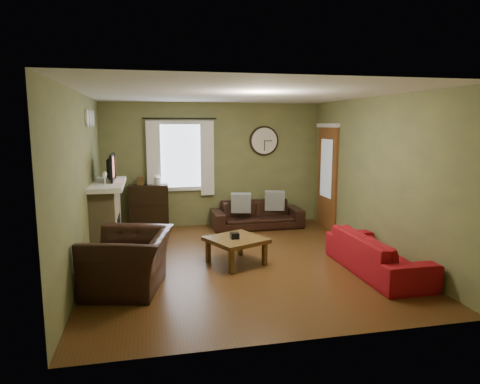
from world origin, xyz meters
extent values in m
cube|color=#4E2E14|center=(0.00, 0.00, 0.00)|extent=(4.60, 5.20, 0.00)
cube|color=white|center=(0.00, 0.00, 2.60)|extent=(4.60, 5.20, 0.00)
cube|color=olive|center=(-2.30, 0.00, 1.30)|extent=(0.00, 5.20, 2.60)
cube|color=olive|center=(2.30, 0.00, 1.30)|extent=(0.00, 5.20, 2.60)
cube|color=olive|center=(0.00, 2.60, 1.30)|extent=(4.60, 0.00, 2.60)
cube|color=olive|center=(0.00, -2.60, 1.30)|extent=(4.60, 0.00, 2.60)
cube|color=tan|center=(-2.10, 1.15, 0.55)|extent=(0.40, 1.40, 1.10)
cube|color=black|center=(-1.91, 1.15, 0.30)|extent=(0.04, 0.60, 0.55)
cube|color=white|center=(-2.07, 1.15, 1.14)|extent=(0.58, 1.60, 0.08)
imported|color=black|center=(-2.05, 1.30, 1.35)|extent=(0.08, 0.60, 0.35)
cube|color=#994C3F|center=(-1.97, 1.30, 1.41)|extent=(0.02, 0.62, 0.36)
cylinder|color=white|center=(-2.28, 0.80, 2.25)|extent=(0.28, 0.28, 0.03)
cylinder|color=white|center=(-2.28, 1.15, 2.25)|extent=(0.28, 0.28, 0.03)
cylinder|color=white|center=(-2.28, 1.50, 2.25)|extent=(0.28, 0.28, 0.03)
cylinder|color=black|center=(-0.70, 2.48, 2.27)|extent=(0.03, 0.03, 1.50)
cube|color=white|center=(-1.25, 2.48, 1.45)|extent=(0.28, 0.04, 1.55)
cube|color=white|center=(-0.15, 2.48, 1.45)|extent=(0.28, 0.04, 1.55)
cube|color=brown|center=(2.27, 1.85, 1.05)|extent=(0.05, 0.90, 2.10)
imported|color=#553D1A|center=(-1.34, 2.49, 0.96)|extent=(0.24, 0.28, 0.02)
imported|color=black|center=(0.84, 2.14, 0.28)|extent=(1.89, 0.74, 0.55)
cube|color=#8F9A9D|center=(1.24, 2.18, 0.55)|extent=(0.43, 0.23, 0.42)
cube|color=#8F9A9D|center=(0.48, 2.08, 0.55)|extent=(0.43, 0.21, 0.41)
imported|color=maroon|center=(1.87, -0.92, 0.28)|extent=(0.76, 1.94, 0.57)
imported|color=black|center=(-1.65, -0.81, 0.38)|extent=(1.25, 1.36, 0.76)
cube|color=black|center=(-0.11, -0.16, 0.40)|extent=(0.13, 0.13, 0.09)
camera|label=1|loc=(-1.37, -6.39, 2.15)|focal=32.00mm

